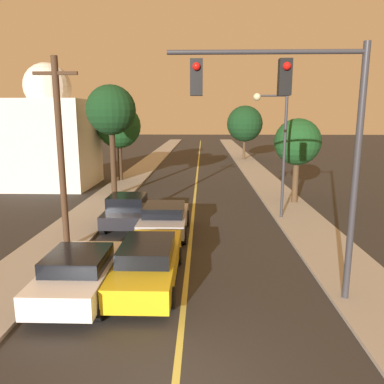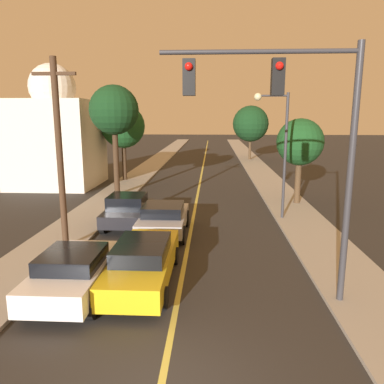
{
  "view_description": "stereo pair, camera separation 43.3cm",
  "coord_description": "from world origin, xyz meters",
  "px_view_note": "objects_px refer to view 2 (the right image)",
  "views": [
    {
      "loc": [
        0.51,
        -6.06,
        5.16
      ],
      "look_at": [
        0.0,
        11.37,
        1.6
      ],
      "focal_mm": 35.0,
      "sensor_mm": 36.0,
      "label": 1
    },
    {
      "loc": [
        0.94,
        -6.05,
        5.16
      ],
      "look_at": [
        0.0,
        11.37,
        1.6
      ],
      "focal_mm": 35.0,
      "sensor_mm": 36.0,
      "label": 2
    }
  ],
  "objects_px": {
    "car_near_lane_front": "(143,261)",
    "tree_left_near": "(114,111)",
    "domed_building_left": "(56,136)",
    "car_near_lane_second": "(164,218)",
    "car_outer_lane_second": "(128,210)",
    "traffic_signal_mast": "(293,122)",
    "streetlamp_right": "(277,138)",
    "car_outer_lane_front": "(75,272)",
    "tree_right_near": "(300,143)",
    "tree_right_far": "(251,124)",
    "utility_pole_left": "(59,152)",
    "tree_left_far": "(123,126)"
  },
  "relations": [
    {
      "from": "streetlamp_right",
      "to": "tree_right_far",
      "type": "xyz_separation_m",
      "value": [
        1.27,
        25.91,
        0.13
      ]
    },
    {
      "from": "traffic_signal_mast",
      "to": "streetlamp_right",
      "type": "height_order",
      "value": "traffic_signal_mast"
    },
    {
      "from": "car_near_lane_front",
      "to": "tree_left_near",
      "type": "bearing_deg",
      "value": 107.64
    },
    {
      "from": "car_near_lane_second",
      "to": "utility_pole_left",
      "type": "xyz_separation_m",
      "value": [
        -3.59,
        -2.16,
        3.09
      ]
    },
    {
      "from": "traffic_signal_mast",
      "to": "tree_right_near",
      "type": "distance_m",
      "value": 12.41
    },
    {
      "from": "tree_left_far",
      "to": "tree_right_near",
      "type": "relative_size",
      "value": 1.21
    },
    {
      "from": "utility_pole_left",
      "to": "tree_right_far",
      "type": "relative_size",
      "value": 1.15
    },
    {
      "from": "traffic_signal_mast",
      "to": "tree_left_near",
      "type": "height_order",
      "value": "tree_left_near"
    },
    {
      "from": "tree_right_near",
      "to": "domed_building_left",
      "type": "relative_size",
      "value": 0.56
    },
    {
      "from": "tree_left_near",
      "to": "tree_right_near",
      "type": "distance_m",
      "value": 11.49
    },
    {
      "from": "car_near_lane_second",
      "to": "car_outer_lane_second",
      "type": "relative_size",
      "value": 1.08
    },
    {
      "from": "car_near_lane_front",
      "to": "tree_right_near",
      "type": "xyz_separation_m",
      "value": [
        7.13,
        10.99,
        2.92
      ]
    },
    {
      "from": "car_near_lane_second",
      "to": "car_outer_lane_second",
      "type": "height_order",
      "value": "car_outer_lane_second"
    },
    {
      "from": "car_outer_lane_second",
      "to": "utility_pole_left",
      "type": "xyz_separation_m",
      "value": [
        -1.76,
        -3.24,
        3.04
      ]
    },
    {
      "from": "tree_right_near",
      "to": "domed_building_left",
      "type": "distance_m",
      "value": 17.4
    },
    {
      "from": "car_outer_lane_front",
      "to": "car_outer_lane_second",
      "type": "xyz_separation_m",
      "value": [
        -0.0,
        6.99,
        0.05
      ]
    },
    {
      "from": "traffic_signal_mast",
      "to": "tree_left_near",
      "type": "bearing_deg",
      "value": 120.89
    },
    {
      "from": "streetlamp_right",
      "to": "tree_left_far",
      "type": "bearing_deg",
      "value": 132.95
    },
    {
      "from": "car_near_lane_front",
      "to": "car_near_lane_second",
      "type": "relative_size",
      "value": 1.23
    },
    {
      "from": "car_outer_lane_second",
      "to": "domed_building_left",
      "type": "distance_m",
      "value": 13.14
    },
    {
      "from": "car_near_lane_second",
      "to": "tree_left_near",
      "type": "xyz_separation_m",
      "value": [
        -4.07,
        7.83,
        4.72
      ]
    },
    {
      "from": "domed_building_left",
      "to": "tree_left_near",
      "type": "bearing_deg",
      "value": -33.66
    },
    {
      "from": "car_near_lane_front",
      "to": "car_near_lane_second",
      "type": "height_order",
      "value": "car_near_lane_front"
    },
    {
      "from": "tree_left_near",
      "to": "tree_left_far",
      "type": "relative_size",
      "value": 1.17
    },
    {
      "from": "car_near_lane_second",
      "to": "streetlamp_right",
      "type": "bearing_deg",
      "value": 26.74
    },
    {
      "from": "car_near_lane_front",
      "to": "traffic_signal_mast",
      "type": "height_order",
      "value": "traffic_signal_mast"
    },
    {
      "from": "car_near_lane_front",
      "to": "streetlamp_right",
      "type": "xyz_separation_m",
      "value": [
        5.25,
        7.63,
        3.39
      ]
    },
    {
      "from": "tree_right_near",
      "to": "car_near_lane_second",
      "type": "bearing_deg",
      "value": -139.84
    },
    {
      "from": "streetlamp_right",
      "to": "tree_right_near",
      "type": "xyz_separation_m",
      "value": [
        1.87,
        3.37,
        -0.47
      ]
    },
    {
      "from": "streetlamp_right",
      "to": "domed_building_left",
      "type": "distance_m",
      "value": 17.09
    },
    {
      "from": "car_outer_lane_second",
      "to": "domed_building_left",
      "type": "height_order",
      "value": "domed_building_left"
    },
    {
      "from": "domed_building_left",
      "to": "car_near_lane_front",
      "type": "bearing_deg",
      "value": -60.07
    },
    {
      "from": "car_near_lane_front",
      "to": "traffic_signal_mast",
      "type": "relative_size",
      "value": 0.73
    },
    {
      "from": "car_near_lane_front",
      "to": "utility_pole_left",
      "type": "height_order",
      "value": "utility_pole_left"
    },
    {
      "from": "car_outer_lane_front",
      "to": "utility_pole_left",
      "type": "relative_size",
      "value": 0.57
    },
    {
      "from": "traffic_signal_mast",
      "to": "streetlamp_right",
      "type": "bearing_deg",
      "value": 82.86
    },
    {
      "from": "traffic_signal_mast",
      "to": "domed_building_left",
      "type": "bearing_deg",
      "value": 128.09
    },
    {
      "from": "traffic_signal_mast",
      "to": "tree_right_far",
      "type": "xyz_separation_m",
      "value": [
        2.35,
        34.51,
        -0.75
      ]
    },
    {
      "from": "tree_left_near",
      "to": "tree_right_far",
      "type": "distance_m",
      "value": 23.31
    },
    {
      "from": "car_near_lane_front",
      "to": "tree_left_near",
      "type": "distance_m",
      "value": 14.25
    },
    {
      "from": "utility_pole_left",
      "to": "streetlamp_right",
      "type": "bearing_deg",
      "value": 28.5
    },
    {
      "from": "utility_pole_left",
      "to": "tree_left_far",
      "type": "height_order",
      "value": "utility_pole_left"
    },
    {
      "from": "car_near_lane_front",
      "to": "domed_building_left",
      "type": "relative_size",
      "value": 0.57
    },
    {
      "from": "tree_right_far",
      "to": "car_outer_lane_front",
      "type": "bearing_deg",
      "value": -103.63
    },
    {
      "from": "traffic_signal_mast",
      "to": "streetlamp_right",
      "type": "xyz_separation_m",
      "value": [
        1.08,
        8.6,
        -0.88
      ]
    },
    {
      "from": "car_outer_lane_front",
      "to": "streetlamp_right",
      "type": "relative_size",
      "value": 0.66
    },
    {
      "from": "car_near_lane_second",
      "to": "tree_right_near",
      "type": "bearing_deg",
      "value": 40.16
    },
    {
      "from": "utility_pole_left",
      "to": "tree_left_far",
      "type": "bearing_deg",
      "value": 94.77
    },
    {
      "from": "car_outer_lane_front",
      "to": "streetlamp_right",
      "type": "xyz_separation_m",
      "value": [
        7.08,
        8.55,
        3.38
      ]
    },
    {
      "from": "car_near_lane_front",
      "to": "domed_building_left",
      "type": "bearing_deg",
      "value": 119.93
    }
  ]
}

